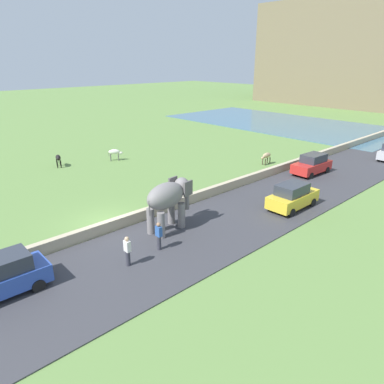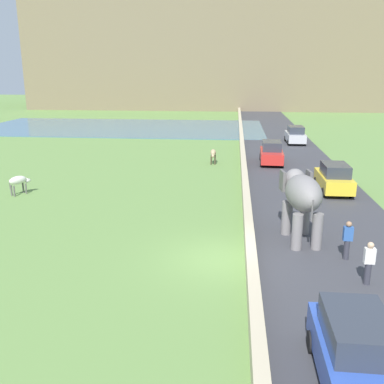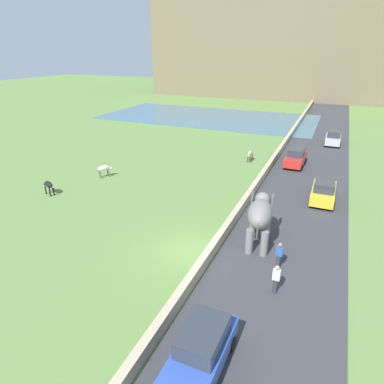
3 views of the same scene
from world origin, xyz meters
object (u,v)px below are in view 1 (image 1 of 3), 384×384
Objects in this scene: person_beside_elephant at (159,236)px; car_yellow at (293,196)px; cow_black at (58,158)px; cow_white at (115,152)px; car_blue at (0,277)px; cow_tan at (266,156)px; car_red at (312,164)px; elephant at (168,198)px; person_trailing at (128,251)px.

car_yellow reaches higher than person_beside_elephant.
cow_black is at bearing 171.82° from person_beside_elephant.
cow_black is at bearing -108.59° from cow_white.
person_beside_elephant is 0.41× the size of car_blue.
person_beside_elephant reaches higher than cow_tan.
car_yellow is 2.83× the size of cow_black.
car_red is at bearing 90.00° from car_blue.
cow_tan is (-6.14, 17.80, -0.04)m from person_beside_elephant.
person_beside_elephant is 19.20m from cow_black.
cow_tan is (-4.60, -0.40, -0.06)m from car_red.
car_red is (-1.53, 18.20, 0.03)m from person_beside_elephant.
car_blue is at bearing -43.86° from cow_white.
person_trailing is (1.78, -4.05, -1.16)m from elephant.
person_trailing is 19.82m from cow_black.
person_beside_elephant is at bearing -8.18° from cow_black.
car_red is 2.87× the size of cow_black.
cow_white is 0.97× the size of cow_tan.
cow_black is (-17.48, -15.47, -0.06)m from car_red.
person_beside_elephant is 0.40× the size of car_red.
car_red is at bearing 5.01° from cow_tan.
car_red is 18.88m from cow_white.
car_red is (-1.75, 20.28, 0.03)m from person_trailing.
cow_white is (-15.76, -10.38, -0.06)m from car_red.
car_blue is 21.86m from cow_white.
elephant is 0.89× the size of car_yellow.
car_blue reaches higher than person_beside_elephant.
cow_black is 19.82m from cow_tan.
elephant reaches higher than car_yellow.
car_yellow is at bearing 68.76° from elephant.
elephant reaches higher than cow_black.
cow_white is (-17.52, 9.90, -0.04)m from person_trailing.
elephant is at bearing 113.79° from person_trailing.
cow_black is 1.05× the size of cow_white.
person_beside_elephant is 10.27m from car_yellow.
car_red is 4.62m from cow_tan.
elephant reaches higher than cow_white.
car_blue is 25.55m from cow_tan.
person_beside_elephant is (1.57, -1.96, -1.16)m from elephant.
elephant is 2.18× the size of person_trailing.
car_yellow is (1.40, 12.23, 0.03)m from person_trailing.
elephant reaches higher than cow_tan.
cow_white is at bearing -172.97° from car_yellow.
car_red reaches higher than person_trailing.
car_yellow and car_blue have the same top height.
car_yellow is at bearing -68.65° from car_red.
person_trailing is at bearing -14.06° from cow_black.
car_yellow is 17.76m from car_blue.
person_trailing is 0.40× the size of car_red.
cow_tan is at bearing 106.10° from elephant.
cow_black is at bearing -160.22° from car_yellow.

